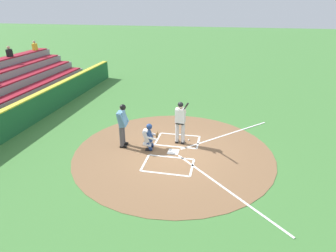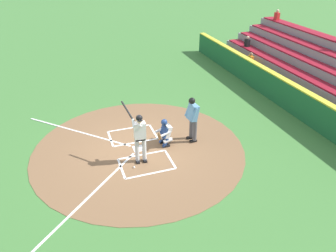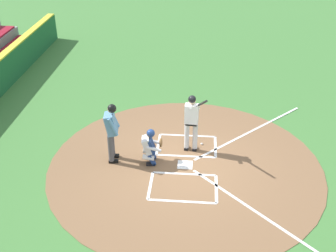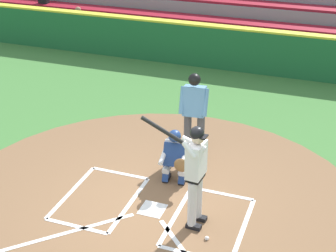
# 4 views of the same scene
# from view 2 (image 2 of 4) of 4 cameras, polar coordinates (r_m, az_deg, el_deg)

# --- Properties ---
(ground_plane) EXTENTS (120.00, 120.00, 0.00)m
(ground_plane) POSITION_cam_2_polar(r_m,az_deg,el_deg) (12.70, -5.04, -3.92)
(ground_plane) COLOR #427A38
(dirt_circle) EXTENTS (8.00, 8.00, 0.01)m
(dirt_circle) POSITION_cam_2_polar(r_m,az_deg,el_deg) (12.69, -5.04, -3.90)
(dirt_circle) COLOR brown
(dirt_circle) RESTS_ON ground
(home_plate_and_chalk) EXTENTS (7.93, 4.91, 0.01)m
(home_plate_and_chalk) POSITION_cam_2_polar(r_m,az_deg,el_deg) (12.55, -8.94, -4.55)
(home_plate_and_chalk) COLOR white
(home_plate_and_chalk) RESTS_ON dirt_circle
(batter) EXTENTS (0.97, 0.65, 2.13)m
(batter) POSITION_cam_2_polar(r_m,az_deg,el_deg) (11.42, -4.91, -1.55)
(batter) COLOR silver
(batter) RESTS_ON ground
(catcher) EXTENTS (0.62, 0.61, 1.13)m
(catcher) POSITION_cam_2_polar(r_m,az_deg,el_deg) (12.56, -0.56, -1.04)
(catcher) COLOR black
(catcher) RESTS_ON ground
(plate_umpire) EXTENTS (0.60, 0.45, 1.86)m
(plate_umpire) POSITION_cam_2_polar(r_m,az_deg,el_deg) (12.67, 4.27, 1.67)
(plate_umpire) COLOR #4C4C51
(plate_umpire) RESTS_ON ground
(baseball) EXTENTS (0.07, 0.07, 0.07)m
(baseball) POSITION_cam_2_polar(r_m,az_deg,el_deg) (11.67, -5.86, -7.10)
(baseball) COLOR white
(baseball) RESTS_ON ground
(backstop_wall) EXTENTS (22.00, 0.36, 1.31)m
(backstop_wall) POSITION_cam_2_polar(r_m,az_deg,el_deg) (15.65, 22.50, 3.28)
(backstop_wall) COLOR #1E6033
(backstop_wall) RESTS_ON ground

